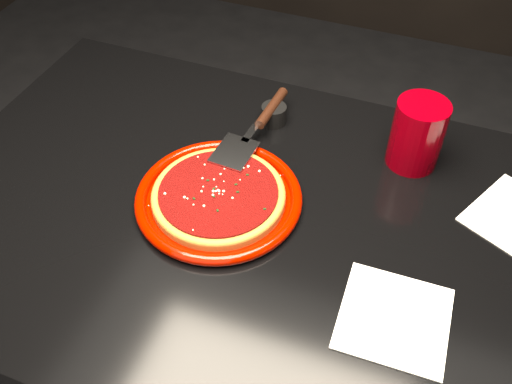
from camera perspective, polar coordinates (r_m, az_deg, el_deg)
table at (r=1.31m, az=-0.65°, el=-13.31°), size 1.20×0.80×0.75m
plate at (r=1.02m, az=-3.75°, el=-0.60°), size 0.37×0.37×0.02m
pizza_crust at (r=1.02m, az=-3.76°, el=-0.47°), size 0.30×0.30×0.01m
pizza_crust_rim at (r=1.01m, az=-3.77°, el=-0.24°), size 0.30×0.30×0.02m
pizza_sauce at (r=1.01m, az=-3.79°, el=-0.07°), size 0.26×0.26×0.01m
parmesan_dusting at (r=1.01m, az=-3.80°, el=0.17°), size 0.21×0.21×0.01m
basil_flecks at (r=1.01m, az=-3.80°, el=0.13°), size 0.19×0.19×0.00m
pizza_server at (r=1.12m, az=-0.07°, el=6.48°), size 0.10×0.30×0.02m
cup at (r=1.10m, az=15.81°, el=5.59°), size 0.12×0.12×0.14m
napkin_a at (r=0.90m, az=13.65°, el=-12.16°), size 0.17×0.17×0.00m
ramekin at (r=1.18m, az=1.80°, el=7.76°), size 0.06×0.06×0.04m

